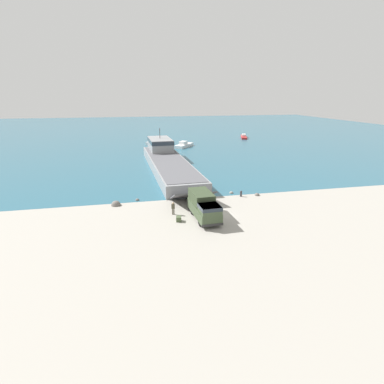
{
  "coord_description": "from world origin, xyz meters",
  "views": [
    {
      "loc": [
        -10.35,
        -34.37,
        14.79
      ],
      "look_at": [
        -2.14,
        4.57,
        1.85
      ],
      "focal_mm": 28.0,
      "sensor_mm": 36.0,
      "label": 1
    }
  ],
  "objects_px": {
    "military_truck": "(204,206)",
    "moored_boat_b": "(184,145)",
    "mooring_bollard": "(241,193)",
    "cargo_crate": "(179,219)",
    "moored_boat_a": "(156,143)",
    "landing_craft": "(167,159)",
    "soldier_on_ramp": "(173,207)",
    "moored_boat_c": "(244,137)"
  },
  "relations": [
    {
      "from": "military_truck",
      "to": "moored_boat_b",
      "type": "distance_m",
      "value": 54.18
    },
    {
      "from": "mooring_bollard",
      "to": "cargo_crate",
      "type": "distance_m",
      "value": 13.1
    },
    {
      "from": "moored_boat_a",
      "to": "cargo_crate",
      "type": "distance_m",
      "value": 58.95
    },
    {
      "from": "military_truck",
      "to": "cargo_crate",
      "type": "relative_size",
      "value": 9.79
    },
    {
      "from": "landing_craft",
      "to": "moored_boat_a",
      "type": "distance_m",
      "value": 29.78
    },
    {
      "from": "soldier_on_ramp",
      "to": "mooring_bollard",
      "type": "relative_size",
      "value": 1.81
    },
    {
      "from": "soldier_on_ramp",
      "to": "moored_boat_a",
      "type": "relative_size",
      "value": 0.27
    },
    {
      "from": "moored_boat_b",
      "to": "moored_boat_c",
      "type": "xyz_separation_m",
      "value": [
        24.8,
        15.21,
        -0.16
      ]
    },
    {
      "from": "soldier_on_ramp",
      "to": "landing_craft",
      "type": "bearing_deg",
      "value": 3.93
    },
    {
      "from": "moored_boat_b",
      "to": "mooring_bollard",
      "type": "bearing_deg",
      "value": -52.55
    },
    {
      "from": "mooring_bollard",
      "to": "cargo_crate",
      "type": "bearing_deg",
      "value": -145.96
    },
    {
      "from": "soldier_on_ramp",
      "to": "mooring_bollard",
      "type": "distance_m",
      "value": 12.27
    },
    {
      "from": "moored_boat_b",
      "to": "cargo_crate",
      "type": "bearing_deg",
      "value": -63.93
    },
    {
      "from": "soldier_on_ramp",
      "to": "moored_boat_b",
      "type": "distance_m",
      "value": 52.95
    },
    {
      "from": "landing_craft",
      "to": "mooring_bollard",
      "type": "xyz_separation_m",
      "value": [
        8.59,
        -21.8,
        -1.23
      ]
    },
    {
      "from": "landing_craft",
      "to": "moored_boat_c",
      "type": "xyz_separation_m",
      "value": [
        33.18,
        40.19,
        -1.31
      ]
    },
    {
      "from": "moored_boat_b",
      "to": "cargo_crate",
      "type": "relative_size",
      "value": 10.57
    },
    {
      "from": "mooring_bollard",
      "to": "moored_boat_c",
      "type": "bearing_deg",
      "value": 68.36
    },
    {
      "from": "military_truck",
      "to": "soldier_on_ramp",
      "type": "xyz_separation_m",
      "value": [
        -3.59,
        1.88,
        -0.63
      ]
    },
    {
      "from": "landing_craft",
      "to": "soldier_on_ramp",
      "type": "relative_size",
      "value": 23.88
    },
    {
      "from": "moored_boat_a",
      "to": "mooring_bollard",
      "type": "xyz_separation_m",
      "value": [
        8.1,
        -51.56,
        -0.16
      ]
    },
    {
      "from": "landing_craft",
      "to": "moored_boat_a",
      "type": "height_order",
      "value": "landing_craft"
    },
    {
      "from": "moored_boat_c",
      "to": "mooring_bollard",
      "type": "distance_m",
      "value": 66.69
    },
    {
      "from": "military_truck",
      "to": "soldier_on_ramp",
      "type": "relative_size",
      "value": 4.28
    },
    {
      "from": "landing_craft",
      "to": "moored_boat_c",
      "type": "relative_size",
      "value": 4.5
    },
    {
      "from": "military_truck",
      "to": "mooring_bollard",
      "type": "xyz_separation_m",
      "value": [
        7.59,
        6.89,
        -1.09
      ]
    },
    {
      "from": "moored_boat_b",
      "to": "cargo_crate",
      "type": "distance_m",
      "value": 55.14
    },
    {
      "from": "landing_craft",
      "to": "moored_boat_a",
      "type": "bearing_deg",
      "value": 87.04
    },
    {
      "from": "soldier_on_ramp",
      "to": "moored_boat_c",
      "type": "xyz_separation_m",
      "value": [
        35.78,
        67.01,
        -0.54
      ]
    },
    {
      "from": "moored_boat_a",
      "to": "cargo_crate",
      "type": "bearing_deg",
      "value": -148.29
    },
    {
      "from": "cargo_crate",
      "to": "soldier_on_ramp",
      "type": "bearing_deg",
      "value": 98.21
    },
    {
      "from": "military_truck",
      "to": "soldier_on_ramp",
      "type": "height_order",
      "value": "military_truck"
    },
    {
      "from": "mooring_bollard",
      "to": "cargo_crate",
      "type": "relative_size",
      "value": 1.27
    },
    {
      "from": "military_truck",
      "to": "mooring_bollard",
      "type": "relative_size",
      "value": 7.73
    },
    {
      "from": "military_truck",
      "to": "moored_boat_c",
      "type": "bearing_deg",
      "value": 152.16
    },
    {
      "from": "landing_craft",
      "to": "moored_boat_c",
      "type": "height_order",
      "value": "landing_craft"
    },
    {
      "from": "moored_boat_a",
      "to": "mooring_bollard",
      "type": "relative_size",
      "value": 6.67
    },
    {
      "from": "soldier_on_ramp",
      "to": "moored_boat_b",
      "type": "relative_size",
      "value": 0.22
    },
    {
      "from": "moored_boat_a",
      "to": "mooring_bollard",
      "type": "height_order",
      "value": "moored_boat_a"
    },
    {
      "from": "moored_boat_c",
      "to": "landing_craft",
      "type": "bearing_deg",
      "value": 68.78
    },
    {
      "from": "moored_boat_a",
      "to": "moored_boat_b",
      "type": "bearing_deg",
      "value": -86.81
    },
    {
      "from": "military_truck",
      "to": "mooring_bollard",
      "type": "height_order",
      "value": "military_truck"
    }
  ]
}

